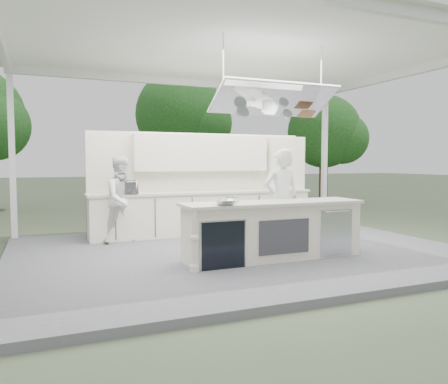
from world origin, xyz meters
name	(u,v)px	position (x,y,z in m)	size (l,w,h in m)	color
ground	(240,256)	(0.00, 0.00, 0.00)	(90.00, 90.00, 0.00)	#414D35
stage_deck	(240,252)	(0.00, 0.00, 0.06)	(8.00, 6.00, 0.12)	#5A5A5F
tent	(241,50)	(0.00, -0.01, 3.71)	(8.20, 6.20, 3.86)	white
demo_island	(273,230)	(0.18, -0.91, 0.60)	(3.10, 0.79, 0.95)	white
back_counter	(204,212)	(0.00, 1.90, 0.60)	(5.08, 0.72, 0.95)	white
back_wall_unit	(219,168)	(0.44, 2.11, 1.57)	(5.05, 0.48, 2.25)	white
tree_cluster	(130,121)	(-0.16, 9.77, 3.29)	(19.55, 9.40, 5.85)	#472E23
head_chef	(282,200)	(0.67, -0.35, 1.04)	(0.67, 0.44, 1.84)	white
sous_chef	(123,199)	(-1.85, 1.55, 0.98)	(0.84, 0.65, 1.72)	white
toaster_oven	(125,187)	(-1.79, 1.70, 1.21)	(0.50, 0.34, 0.28)	#B3B5BA
bowl_large	(225,203)	(-0.77, -1.15, 1.11)	(0.34, 0.34, 0.08)	silver
bowl_small	(233,199)	(-0.43, -0.65, 1.11)	(0.24, 0.24, 0.07)	#B4B6BB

